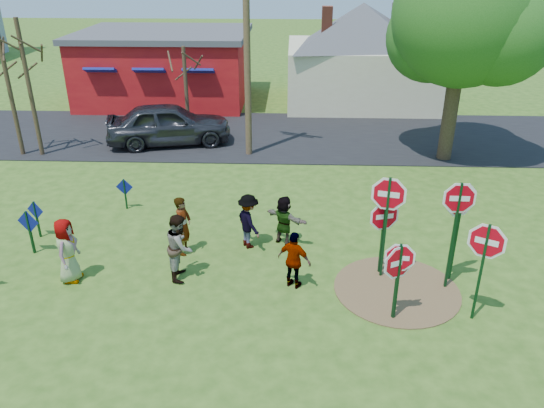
{
  "coord_description": "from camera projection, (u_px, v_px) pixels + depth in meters",
  "views": [
    {
      "loc": [
        1.75,
        -12.44,
        7.83
      ],
      "look_at": [
        1.22,
        1.13,
        1.37
      ],
      "focal_mm": 35.0,
      "sensor_mm": 36.0,
      "label": 1
    }
  ],
  "objects": [
    {
      "name": "blue_diamond_c",
      "position": [
        36.0,
        215.0,
        15.81
      ],
      "size": [
        0.57,
        0.21,
        1.19
      ],
      "rotation": [
        0.0,
        0.0,
        -0.34
      ],
      "color": "#0D3217",
      "rests_on": "ground"
    },
    {
      "name": "stop_sign_e",
      "position": [
        399.0,
        268.0,
        11.94
      ],
      "size": [
        1.01,
        0.54,
        2.11
      ],
      "rotation": [
        0.0,
        0.0,
        0.48
      ],
      "color": "#0D3217",
      "rests_on": "ground"
    },
    {
      "name": "person_a",
      "position": [
        67.0,
        250.0,
        13.65
      ],
      "size": [
        0.58,
        0.88,
        1.77
      ],
      "primitive_type": "imported",
      "rotation": [
        0.0,
        0.0,
        1.55
      ],
      "color": "#39568E",
      "rests_on": "ground"
    },
    {
      "name": "stop_sign_d",
      "position": [
        460.0,
        208.0,
        13.13
      ],
      "size": [
        1.11,
        0.49,
        2.91
      ],
      "rotation": [
        0.0,
        0.0,
        0.4
      ],
      "color": "#0D3217",
      "rests_on": "ground"
    },
    {
      "name": "dirt_patch",
      "position": [
        397.0,
        289.0,
        13.59
      ],
      "size": [
        3.2,
        3.2,
        0.03
      ],
      "primitive_type": "cylinder",
      "color": "brown",
      "rests_on": "ground"
    },
    {
      "name": "red_building",
      "position": [
        166.0,
        66.0,
        30.23
      ],
      "size": [
        9.4,
        7.69,
        3.9
      ],
      "color": "maroon",
      "rests_on": "ground"
    },
    {
      "name": "stop_sign_c",
      "position": [
        457.0,
        212.0,
        12.77
      ],
      "size": [
        1.08,
        0.07,
        3.08
      ],
      "rotation": [
        0.0,
        0.0,
        -0.02
      ],
      "color": "#0D3217",
      "rests_on": "ground"
    },
    {
      "name": "person_e",
      "position": [
        294.0,
        260.0,
        13.4
      ],
      "size": [
        0.99,
        0.77,
        1.57
      ],
      "primitive_type": "imported",
      "rotation": [
        0.0,
        0.0,
        2.66
      ],
      "color": "#4A335E",
      "rests_on": "ground"
    },
    {
      "name": "bare_tree_mid",
      "position": [
        5.0,
        68.0,
        21.08
      ],
      "size": [
        1.8,
        1.8,
        5.68
      ],
      "color": "#382819",
      "rests_on": "ground"
    },
    {
      "name": "stop_sign_a",
      "position": [
        399.0,
        265.0,
        11.94
      ],
      "size": [
        0.95,
        0.1,
        2.12
      ],
      "rotation": [
        0.0,
        0.0,
        -0.09
      ],
      "color": "#0D3217",
      "rests_on": "ground"
    },
    {
      "name": "bare_tree_east",
      "position": [
        185.0,
        76.0,
        25.11
      ],
      "size": [
        1.8,
        1.8,
        3.9
      ],
      "color": "#382819",
      "rests_on": "ground"
    },
    {
      "name": "leafy_tree",
      "position": [
        467.0,
        23.0,
        19.88
      ],
      "size": [
        5.93,
        5.41,
        8.43
      ],
      "color": "#382819",
      "rests_on": "ground"
    },
    {
      "name": "blue_diamond_d",
      "position": [
        125.0,
        190.0,
        17.62
      ],
      "size": [
        0.58,
        0.06,
        1.09
      ],
      "rotation": [
        0.0,
        0.0,
        -0.03
      ],
      "color": "#0D3217",
      "rests_on": "ground"
    },
    {
      "name": "utility_pole",
      "position": [
        247.0,
        44.0,
        20.73
      ],
      "size": [
        2.01,
        0.92,
        8.72
      ],
      "rotation": [
        0.0,
        0.0,
        -0.39
      ],
      "color": "#4C3823",
      "rests_on": "ground"
    },
    {
      "name": "road",
      "position": [
        255.0,
        135.0,
        25.02
      ],
      "size": [
        120.0,
        7.5,
        0.04
      ],
      "primitive_type": "cube",
      "color": "black",
      "rests_on": "ground"
    },
    {
      "name": "stop_sign_b",
      "position": [
        388.0,
        203.0,
        13.25
      ],
      "size": [
        1.17,
        0.31,
        3.0
      ],
      "rotation": [
        0.0,
        0.0,
        -0.25
      ],
      "color": "#0D3217",
      "rests_on": "ground"
    },
    {
      "name": "person_f",
      "position": [
        284.0,
        220.0,
        15.47
      ],
      "size": [
        1.4,
        1.17,
        1.51
      ],
      "primitive_type": "imported",
      "rotation": [
        0.0,
        0.0,
        2.53
      ],
      "color": "#1C5432",
      "rests_on": "ground"
    },
    {
      "name": "stop_sign_g",
      "position": [
        384.0,
        222.0,
        13.69
      ],
      "size": [
        1.05,
        0.31,
        2.24
      ],
      "rotation": [
        0.0,
        0.0,
        0.27
      ],
      "color": "#0D3217",
      "rests_on": "ground"
    },
    {
      "name": "cream_house",
      "position": [
        361.0,
        50.0,
        29.44
      ],
      "size": [
        9.4,
        9.4,
        6.5
      ],
      "color": "beige",
      "rests_on": "ground"
    },
    {
      "name": "ground",
      "position": [
        227.0,
        265.0,
        14.65
      ],
      "size": [
        120.0,
        120.0,
        0.0
      ],
      "primitive_type": "plane",
      "color": "#305317",
      "rests_on": "ground"
    },
    {
      "name": "suv",
      "position": [
        169.0,
        124.0,
        23.48
      ],
      "size": [
        5.75,
        3.33,
        1.84
      ],
      "primitive_type": "imported",
      "rotation": [
        0.0,
        0.0,
        1.8
      ],
      "color": "#313137",
      "rests_on": "road"
    },
    {
      "name": "person_b",
      "position": [
        183.0,
        226.0,
        14.92
      ],
      "size": [
        0.54,
        0.71,
        1.74
      ],
      "primitive_type": "imported",
      "rotation": [
        0.0,
        0.0,
        1.36
      ],
      "color": "#296A67",
      "rests_on": "ground"
    },
    {
      "name": "person_d",
      "position": [
        249.0,
        221.0,
        15.26
      ],
      "size": [
        1.08,
        1.23,
        1.65
      ],
      "primitive_type": "imported",
      "rotation": [
        0.0,
        0.0,
        2.13
      ],
      "color": "#37373D",
      "rests_on": "ground"
    },
    {
      "name": "blue_diamond_b",
      "position": [
        29.0,
        227.0,
        14.92
      ],
      "size": [
        0.67,
        0.18,
        1.35
      ],
      "rotation": [
        0.0,
        0.0,
        -0.24
      ],
      "color": "#0D3217",
      "rests_on": "ground"
    },
    {
      "name": "bare_tree_west",
      "position": [
        26.0,
        69.0,
        21.08
      ],
      "size": [
        1.8,
        1.8,
        5.59
      ],
      "color": "#382819",
      "rests_on": "ground"
    },
    {
      "name": "person_c",
      "position": [
        180.0,
        246.0,
        13.79
      ],
      "size": [
        0.75,
        0.93,
        1.82
      ],
      "primitive_type": "imported",
      "rotation": [
        0.0,
        0.0,
        1.64
      ],
      "color": "brown",
      "rests_on": "ground"
    },
    {
      "name": "stop_sign_f",
      "position": [
        485.0,
        249.0,
        11.75
      ],
      "size": [
        1.0,
        0.56,
        2.64
      ],
      "rotation": [
        0.0,
        0.0,
        -0.5
      ],
      "color": "#0D3217",
      "rests_on": "ground"
    }
  ]
}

